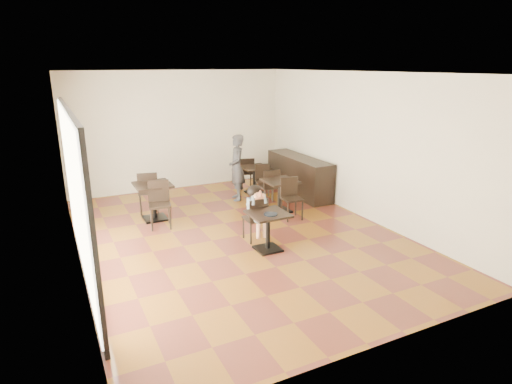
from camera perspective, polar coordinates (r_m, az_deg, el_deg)
floor at (r=8.74m, az=-2.29°, el=-5.83°), size 6.00×8.00×0.01m
ceiling at (r=8.07m, az=-2.56°, el=15.65°), size 6.00×8.00×0.01m
wall_back at (r=11.97m, az=-10.29°, el=8.05°), size 6.00×0.01×3.20m
wall_front at (r=5.01m, az=16.54°, el=-4.42°), size 6.00×0.01×3.20m
wall_left at (r=7.59m, az=-23.59°, el=1.99°), size 0.01×8.00×3.20m
wall_right at (r=9.84m, az=13.86°, el=5.99°), size 0.01×8.00×3.20m
storefront_window at (r=7.16m, az=-22.92°, el=-0.43°), size 0.04×4.50×2.60m
child_table at (r=7.95m, az=1.60°, el=-5.30°), size 0.69×0.69×0.73m
child_chair at (r=8.38m, az=-0.15°, el=-3.57°), size 0.40×0.40×0.88m
child at (r=8.35m, az=-0.15°, el=-2.83°), size 0.40×0.56×1.11m
plate at (r=7.74m, az=1.97°, el=-2.98°), size 0.25×0.25×0.01m
pizza_slice at (r=8.06m, az=0.44°, el=-0.51°), size 0.26×0.20×0.06m
adult_patron at (r=10.82m, az=-2.57°, el=3.27°), size 0.53×0.69×1.67m
cafe_table_mid at (r=10.02m, az=3.21°, el=-0.52°), size 0.80×0.80×0.77m
cafe_table_left at (r=9.77m, az=-13.46°, el=-1.26°), size 0.91×0.91×0.82m
cafe_table_back at (r=11.46m, az=-0.17°, el=1.63°), size 0.83×0.83×0.73m
chair_mid_a at (r=10.46m, az=1.74°, el=0.69°), size 0.46×0.46×0.92m
chair_mid_b at (r=9.55m, az=4.83°, el=-0.95°), size 0.46×0.46×0.92m
chair_left_a at (r=10.26m, az=-14.20°, el=0.04°), size 0.52×0.52×0.99m
chair_left_b at (r=9.23m, az=-12.71°, el=-1.72°), size 0.52×0.52×0.99m
chair_back_a at (r=11.92m, az=-1.34°, el=2.59°), size 0.47×0.47×0.88m
chair_back_b at (r=10.97m, az=1.09°, el=1.33°), size 0.47×0.47×0.88m
service_counter at (r=11.45m, az=5.74°, el=2.22°), size 0.60×2.40×1.00m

